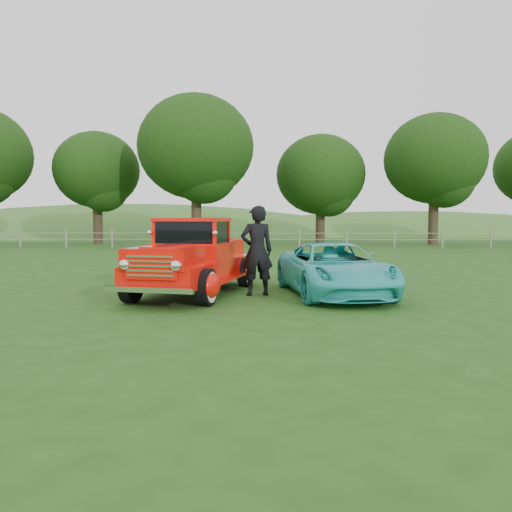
{
  "coord_description": "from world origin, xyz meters",
  "views": [
    {
      "loc": [
        1.19,
        -9.69,
        1.71
      ],
      "look_at": [
        0.87,
        1.2,
        0.94
      ],
      "focal_mm": 35.0,
      "sensor_mm": 36.0,
      "label": 1
    }
  ],
  "objects_px": {
    "red_pickup": "(194,260)",
    "tree_mid_west": "(97,170)",
    "tree_mid_east": "(435,159)",
    "teal_sedan": "(334,269)",
    "tree_near_west": "(196,147)",
    "man": "(257,251)",
    "tree_near_east": "(321,175)"
  },
  "relations": [
    {
      "from": "tree_near_east",
      "to": "teal_sedan",
      "type": "bearing_deg",
      "value": -94.92
    },
    {
      "from": "tree_near_east",
      "to": "red_pickup",
      "type": "relative_size",
      "value": 1.59
    },
    {
      "from": "teal_sedan",
      "to": "tree_mid_west",
      "type": "bearing_deg",
      "value": 109.94
    },
    {
      "from": "tree_mid_west",
      "to": "teal_sedan",
      "type": "distance_m",
      "value": 30.44
    },
    {
      "from": "tree_near_west",
      "to": "tree_near_east",
      "type": "bearing_deg",
      "value": 23.96
    },
    {
      "from": "tree_mid_east",
      "to": "tree_near_west",
      "type": "bearing_deg",
      "value": -173.29
    },
    {
      "from": "tree_near_west",
      "to": "tree_mid_east",
      "type": "distance_m",
      "value": 17.13
    },
    {
      "from": "tree_mid_west",
      "to": "man",
      "type": "height_order",
      "value": "tree_mid_west"
    },
    {
      "from": "tree_mid_east",
      "to": "teal_sedan",
      "type": "bearing_deg",
      "value": -112.31
    },
    {
      "from": "tree_mid_west",
      "to": "tree_mid_east",
      "type": "height_order",
      "value": "tree_mid_east"
    },
    {
      "from": "tree_near_west",
      "to": "red_pickup",
      "type": "bearing_deg",
      "value": -81.67
    },
    {
      "from": "red_pickup",
      "to": "tree_mid_west",
      "type": "bearing_deg",
      "value": 125.1
    },
    {
      "from": "tree_near_west",
      "to": "teal_sedan",
      "type": "bearing_deg",
      "value": -74.0
    },
    {
      "from": "red_pickup",
      "to": "man",
      "type": "height_order",
      "value": "man"
    },
    {
      "from": "tree_near_east",
      "to": "tree_mid_east",
      "type": "distance_m",
      "value": 8.3
    },
    {
      "from": "red_pickup",
      "to": "man",
      "type": "distance_m",
      "value": 1.52
    },
    {
      "from": "tree_mid_west",
      "to": "man",
      "type": "bearing_deg",
      "value": -63.92
    },
    {
      "from": "teal_sedan",
      "to": "man",
      "type": "distance_m",
      "value": 1.83
    },
    {
      "from": "tree_mid_east",
      "to": "teal_sedan",
      "type": "height_order",
      "value": "tree_mid_east"
    },
    {
      "from": "tree_near_east",
      "to": "man",
      "type": "xyz_separation_m",
      "value": [
        -4.13,
        -27.31,
        -4.22
      ]
    },
    {
      "from": "tree_mid_west",
      "to": "red_pickup",
      "type": "height_order",
      "value": "tree_mid_west"
    },
    {
      "from": "red_pickup",
      "to": "tree_near_east",
      "type": "bearing_deg",
      "value": 89.84
    },
    {
      "from": "tree_near_west",
      "to": "man",
      "type": "xyz_separation_m",
      "value": [
        4.87,
        -23.31,
        -5.77
      ]
    },
    {
      "from": "tree_near_west",
      "to": "teal_sedan",
      "type": "xyz_separation_m",
      "value": [
        6.66,
        -23.22,
        -6.19
      ]
    },
    {
      "from": "man",
      "to": "tree_mid_west",
      "type": "bearing_deg",
      "value": -77.96
    },
    {
      "from": "teal_sedan",
      "to": "man",
      "type": "bearing_deg",
      "value": 173.58
    },
    {
      "from": "tree_mid_west",
      "to": "tree_near_east",
      "type": "bearing_deg",
      "value": 3.37
    },
    {
      "from": "tree_mid_east",
      "to": "teal_sedan",
      "type": "xyz_separation_m",
      "value": [
        -10.34,
        -25.22,
        -5.57
      ]
    },
    {
      "from": "tree_near_west",
      "to": "red_pickup",
      "type": "distance_m",
      "value": 24.12
    },
    {
      "from": "tree_mid_west",
      "to": "tree_near_west",
      "type": "distance_m",
      "value": 8.63
    },
    {
      "from": "tree_near_east",
      "to": "man",
      "type": "height_order",
      "value": "tree_near_east"
    },
    {
      "from": "red_pickup",
      "to": "man",
      "type": "relative_size",
      "value": 2.54
    }
  ]
}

